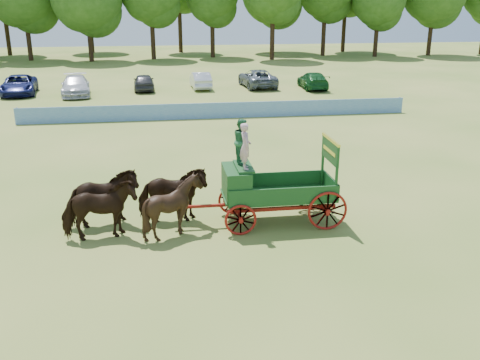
# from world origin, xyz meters

# --- Properties ---
(ground) EXTENTS (160.00, 160.00, 0.00)m
(ground) POSITION_xyz_m (0.00, 0.00, 0.00)
(ground) COLOR #999045
(ground) RESTS_ON ground
(horse_lead_left) EXTENTS (2.56, 1.49, 2.03)m
(horse_lead_left) POSITION_xyz_m (-6.96, -0.45, 1.02)
(horse_lead_left) COLOR black
(horse_lead_left) RESTS_ON ground
(horse_lead_right) EXTENTS (2.60, 1.63, 2.03)m
(horse_lead_right) POSITION_xyz_m (-6.96, 0.65, 1.02)
(horse_lead_right) COLOR black
(horse_lead_right) RESTS_ON ground
(horse_wheel_left) EXTENTS (2.16, 2.00, 2.04)m
(horse_wheel_left) POSITION_xyz_m (-4.56, -0.45, 1.02)
(horse_wheel_left) COLOR black
(horse_wheel_left) RESTS_ON ground
(horse_wheel_right) EXTENTS (2.42, 1.12, 2.03)m
(horse_wheel_right) POSITION_xyz_m (-4.56, 0.65, 1.02)
(horse_wheel_right) COLOR black
(horse_wheel_right) RESTS_ON ground
(farm_dray) EXTENTS (6.00, 2.00, 3.71)m
(farm_dray) POSITION_xyz_m (-1.60, 0.13, 1.64)
(farm_dray) COLOR #A01710
(farm_dray) RESTS_ON ground
(sponsor_banner) EXTENTS (26.00, 0.08, 1.05)m
(sponsor_banner) POSITION_xyz_m (-1.00, 18.00, 0.53)
(sponsor_banner) COLOR #2067AE
(sponsor_banner) RESTS_ON ground
(parked_cars) EXTENTS (36.89, 8.01, 1.60)m
(parked_cars) POSITION_xyz_m (-7.87, 30.08, 0.77)
(parked_cars) COLOR silver
(parked_cars) RESTS_ON ground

